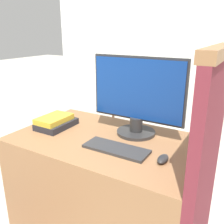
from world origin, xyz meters
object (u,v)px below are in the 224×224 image
monitor (137,96)px  far_chair (132,84)px  keyboard (116,149)px  mouse (163,159)px  book_stack (56,122)px

monitor → far_chair: 2.51m
monitor → far_chair: (-1.11, 2.21, -0.44)m
keyboard → mouse: mouse is taller
mouse → book_stack: bearing=174.1°
mouse → book_stack: 0.81m
monitor → keyboard: bearing=-89.2°
book_stack → far_chair: (-0.58, 2.39, -0.22)m
mouse → keyboard: bearing=-178.6°
keyboard → far_chair: (-1.11, 2.48, -0.19)m
mouse → monitor: bearing=136.3°
far_chair → monitor: bearing=-79.5°
keyboard → book_stack: 0.54m
monitor → book_stack: 0.60m
keyboard → far_chair: bearing=114.2°
monitor → mouse: 0.45m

